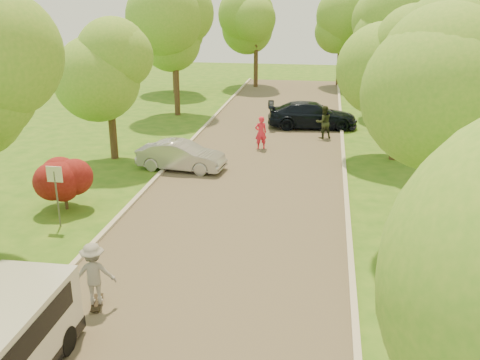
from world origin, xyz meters
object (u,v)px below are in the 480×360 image
Objects in this scene: street_sign at (55,184)px; person_striped at (261,133)px; longboard at (97,303)px; person_olive at (324,122)px; skateboarder at (94,274)px; silver_sedan at (181,156)px; dark_sedan at (312,115)px.

person_striped is (5.64, 10.78, -0.71)m from street_sign.
longboard is 0.48× the size of person_olive.
skateboarder is at bearing 177.58° from longboard.
street_sign reaches higher than longboard.
street_sign is 1.31× the size of skateboarder.
longboard is at bearing 58.15° from person_striped.
street_sign is at bearing -70.36° from longboard.
skateboarder is 15.49m from person_striped.
person_olive reaches higher than person_striped.
skateboarder reaches higher than silver_sedan.
dark_sedan is at bearing -25.03° from silver_sedan.
person_striped is at bearing 18.95° from person_olive.
silver_sedan is (2.50, 6.77, -0.91)m from street_sign.
skateboarder is (3.30, -4.53, -0.63)m from street_sign.
longboard is (0.80, -11.29, -0.57)m from silver_sedan.
skateboarder is at bearing 51.59° from person_olive.
longboard is at bearing -169.34° from silver_sedan.
skateboarder reaches higher than person_striped.
skateboarder is at bearing -169.34° from silver_sedan.
dark_sedan is 6.01× the size of longboard.
person_striped is at bearing -115.15° from longboard.
person_olive is (5.50, 17.99, -0.03)m from skateboarder.
longboard is at bearing -2.42° from skateboarder.
skateboarder is (-4.80, -20.38, 0.17)m from dark_sedan.
longboard is at bearing 51.59° from person_olive.
dark_sedan is at bearing -95.13° from person_olive.
street_sign is 1.27× the size of person_striped.
person_olive reaches higher than skateboarder.
person_olive is (0.70, -2.39, 0.14)m from dark_sedan.
skateboarder is (0.00, 0.00, 0.85)m from longboard.
silver_sedan is 0.75× the size of dark_sedan.
dark_sedan is 20.94m from skateboarder.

